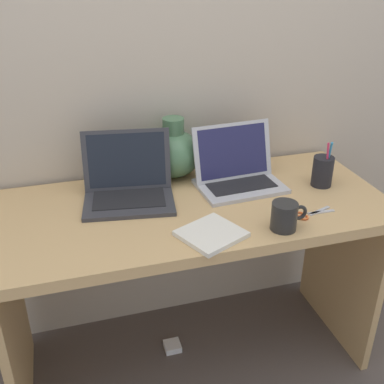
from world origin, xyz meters
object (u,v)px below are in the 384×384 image
(green_vase, at_px, (174,152))
(notebook_stack, at_px, (212,234))
(scissors, at_px, (308,214))
(power_brick, at_px, (172,346))
(pen_cup, at_px, (323,171))
(laptop_left, at_px, (128,182))
(laptop_right, at_px, (237,170))
(coffee_mug, at_px, (285,216))

(green_vase, xyz_separation_m, notebook_stack, (0.00, -0.48, -0.09))
(scissors, height_order, power_brick, scissors)
(pen_cup, height_order, scissors, pen_cup)
(laptop_left, relative_size, green_vase, 1.46)
(laptop_right, distance_m, green_vase, 0.26)
(laptop_right, distance_m, scissors, 0.34)
(green_vase, distance_m, notebook_stack, 0.49)
(green_vase, xyz_separation_m, scissors, (0.36, -0.44, -0.10))
(notebook_stack, height_order, power_brick, notebook_stack)
(pen_cup, relative_size, power_brick, 2.61)
(pen_cup, distance_m, scissors, 0.26)
(coffee_mug, xyz_separation_m, pen_cup, (0.28, 0.25, 0.01))
(laptop_right, xyz_separation_m, scissors, (0.15, -0.30, -0.06))
(laptop_right, relative_size, coffee_mug, 2.68)
(green_vase, relative_size, power_brick, 3.45)
(notebook_stack, distance_m, pen_cup, 0.57)
(green_vase, bearing_deg, laptop_right, -34.31)
(coffee_mug, distance_m, scissors, 0.14)
(laptop_left, relative_size, coffee_mug, 2.84)
(laptop_left, height_order, scissors, laptop_left)
(laptop_right, bearing_deg, laptop_left, 179.03)
(green_vase, bearing_deg, pen_cup, -25.23)
(laptop_right, height_order, coffee_mug, laptop_right)
(pen_cup, bearing_deg, scissors, -129.40)
(notebook_stack, xyz_separation_m, coffee_mug, (0.24, -0.02, 0.04))
(laptop_right, xyz_separation_m, power_brick, (-0.28, -0.04, -0.80))
(notebook_stack, xyz_separation_m, pen_cup, (0.52, 0.23, 0.05))
(laptop_right, distance_m, power_brick, 0.85)
(laptop_right, bearing_deg, power_brick, -171.19)
(coffee_mug, relative_size, pen_cup, 0.68)
(coffee_mug, bearing_deg, power_brick, 135.06)
(pen_cup, xyz_separation_m, power_brick, (-0.60, 0.06, -0.80))
(laptop_right, relative_size, scissors, 2.25)
(laptop_left, relative_size, power_brick, 5.04)
(green_vase, relative_size, pen_cup, 1.32)
(pen_cup, height_order, power_brick, pen_cup)
(coffee_mug, bearing_deg, green_vase, 115.85)
(laptop_right, height_order, power_brick, laptop_right)
(scissors, xyz_separation_m, power_brick, (-0.43, 0.26, -0.74))
(laptop_left, relative_size, pen_cup, 1.93)
(pen_cup, relative_size, scissors, 1.24)
(notebook_stack, height_order, pen_cup, pen_cup)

